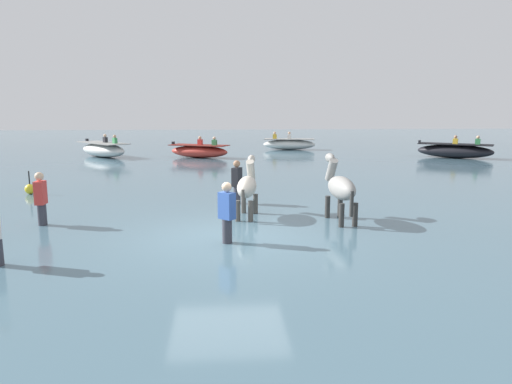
% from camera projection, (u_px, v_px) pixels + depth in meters
% --- Properties ---
extents(ground_plane, '(120.00, 120.00, 0.00)m').
position_uv_depth(ground_plane, '(228.00, 254.00, 9.94)').
color(ground_plane, '#666051').
extents(water_surface, '(90.00, 90.00, 0.38)m').
position_uv_depth(water_surface, '(224.00, 178.00, 19.73)').
color(water_surface, '#476675').
rests_on(water_surface, ground).
extents(horse_lead_pinto, '(0.71, 1.73, 1.87)m').
position_uv_depth(horse_lead_pinto, '(247.00, 188.00, 11.66)').
color(horse_lead_pinto, beige).
rests_on(horse_lead_pinto, ground).
extents(horse_trailing_grey, '(0.62, 1.81, 1.96)m').
position_uv_depth(horse_trailing_grey, '(340.00, 189.00, 11.16)').
color(horse_trailing_grey, gray).
rests_on(horse_trailing_grey, ground).
extents(boat_distant_west, '(4.09, 3.36, 1.27)m').
position_uv_depth(boat_distant_west, '(455.00, 151.00, 26.10)').
color(boat_distant_west, black).
rests_on(boat_distant_west, water_surface).
extents(boat_far_inshore, '(3.66, 1.81, 1.21)m').
position_uv_depth(boat_far_inshore, '(289.00, 144.00, 31.54)').
color(boat_far_inshore, silver).
rests_on(boat_far_inshore, water_surface).
extents(boat_near_starboard, '(3.67, 2.60, 1.20)m').
position_uv_depth(boat_near_starboard, '(199.00, 151.00, 26.28)').
color(boat_near_starboard, '#BC382D').
rests_on(boat_near_starboard, water_surface).
extents(boat_mid_outer, '(3.74, 4.00, 1.30)m').
position_uv_depth(boat_mid_outer, '(103.00, 150.00, 26.70)').
color(boat_mid_outer, silver).
rests_on(boat_mid_outer, water_surface).
extents(person_spectator_far, '(0.20, 0.32, 1.63)m').
position_uv_depth(person_spectator_far, '(41.00, 205.00, 10.83)').
color(person_spectator_far, '#383842').
rests_on(person_spectator_far, ground).
extents(person_wading_mid, '(0.33, 0.38, 1.63)m').
position_uv_depth(person_wading_mid, '(237.00, 187.00, 13.35)').
color(person_wading_mid, '#383842').
rests_on(person_wading_mid, ground).
extents(person_onlooker_left, '(0.37, 0.37, 1.63)m').
position_uv_depth(person_onlooker_left, '(227.00, 219.00, 9.36)').
color(person_onlooker_left, '#383842').
rests_on(person_onlooker_left, ground).
extents(channel_buoy, '(0.32, 0.32, 0.74)m').
position_uv_depth(channel_buoy, '(30.00, 189.00, 14.90)').
color(channel_buoy, yellow).
rests_on(channel_buoy, water_surface).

